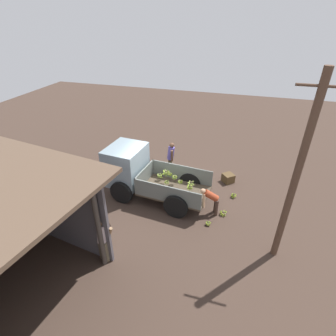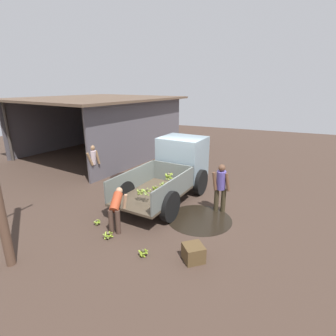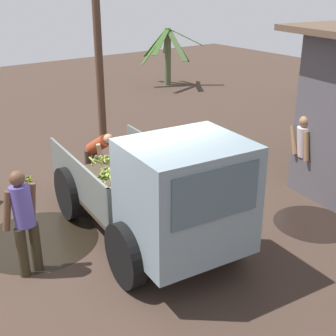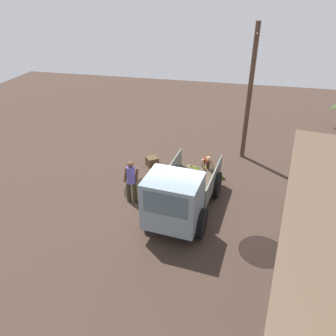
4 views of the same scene
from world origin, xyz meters
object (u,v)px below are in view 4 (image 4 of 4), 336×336
(person_bystander_near_shed, at_px, (295,211))
(banana_bunch_on_ground_1, at_px, (207,169))
(utility_pole, at_px, (249,94))
(person_worker_loading, at_px, (207,163))
(wooden_crate_0, at_px, (152,161))
(cargo_truck, at_px, (177,198))
(banana_bunch_on_ground_0, at_px, (179,162))
(banana_bunch_on_ground_2, at_px, (223,177))
(person_foreground_visitor, at_px, (131,180))

(person_bystander_near_shed, height_order, banana_bunch_on_ground_1, person_bystander_near_shed)
(utility_pole, relative_size, person_worker_loading, 5.00)
(person_bystander_near_shed, height_order, wooden_crate_0, person_bystander_near_shed)
(cargo_truck, relative_size, banana_bunch_on_ground_0, 18.04)
(cargo_truck, bearing_deg, banana_bunch_on_ground_2, 165.31)
(cargo_truck, relative_size, banana_bunch_on_ground_2, 21.06)
(cargo_truck, distance_m, wooden_crate_0, 4.43)
(cargo_truck, relative_size, person_worker_loading, 3.78)
(banana_bunch_on_ground_0, relative_size, banana_bunch_on_ground_1, 0.90)
(cargo_truck, distance_m, banana_bunch_on_ground_0, 4.41)
(cargo_truck, height_order, banana_bunch_on_ground_1, cargo_truck)
(banana_bunch_on_ground_2, distance_m, wooden_crate_0, 3.29)
(cargo_truck, bearing_deg, banana_bunch_on_ground_0, -163.73)
(person_foreground_visitor, bearing_deg, wooden_crate_0, -10.53)
(utility_pole, height_order, person_bystander_near_shed, utility_pole)
(banana_bunch_on_ground_2, bearing_deg, cargo_truck, -20.71)
(utility_pole, bearing_deg, person_foreground_visitor, -39.93)
(person_bystander_near_shed, height_order, banana_bunch_on_ground_0, person_bystander_near_shed)
(person_worker_loading, height_order, wooden_crate_0, person_worker_loading)
(utility_pole, relative_size, person_bystander_near_shed, 3.59)
(person_foreground_visitor, height_order, banana_bunch_on_ground_1, person_foreground_visitor)
(utility_pole, xyz_separation_m, wooden_crate_0, (1.90, -3.98, -2.86))
(person_bystander_near_shed, bearing_deg, banana_bunch_on_ground_0, -21.78)
(person_foreground_visitor, bearing_deg, banana_bunch_on_ground_2, -64.23)
(banana_bunch_on_ground_2, xyz_separation_m, wooden_crate_0, (-0.45, -3.26, 0.11))
(cargo_truck, relative_size, person_bystander_near_shed, 2.71)
(person_worker_loading, height_order, person_bystander_near_shed, person_bystander_near_shed)
(utility_pole, height_order, person_worker_loading, utility_pole)
(banana_bunch_on_ground_0, xyz_separation_m, wooden_crate_0, (0.35, -1.21, 0.09))
(banana_bunch_on_ground_1, bearing_deg, person_foreground_visitor, -40.85)
(banana_bunch_on_ground_2, bearing_deg, person_worker_loading, -86.76)
(person_foreground_visitor, relative_size, person_bystander_near_shed, 1.01)
(utility_pole, relative_size, banana_bunch_on_ground_1, 21.55)
(cargo_truck, height_order, wooden_crate_0, cargo_truck)
(banana_bunch_on_ground_1, xyz_separation_m, wooden_crate_0, (0.03, -2.50, 0.10))
(person_foreground_visitor, distance_m, wooden_crate_0, 2.94)
(banana_bunch_on_ground_2, bearing_deg, banana_bunch_on_ground_1, -122.52)
(wooden_crate_0, bearing_deg, banana_bunch_on_ground_0, 106.36)
(banana_bunch_on_ground_0, height_order, wooden_crate_0, wooden_crate_0)
(person_bystander_near_shed, relative_size, wooden_crate_0, 3.54)
(banana_bunch_on_ground_1, bearing_deg, cargo_truck, -7.81)
(person_worker_loading, bearing_deg, person_bystander_near_shed, 31.67)
(banana_bunch_on_ground_2, bearing_deg, person_bystander_near_shed, 39.66)
(person_foreground_visitor, xyz_separation_m, wooden_crate_0, (-2.85, -0.01, -0.73))
(banana_bunch_on_ground_0, bearing_deg, person_worker_loading, 57.77)
(utility_pole, height_order, banana_bunch_on_ground_2, utility_pole)
(wooden_crate_0, bearing_deg, banana_bunch_on_ground_1, 90.80)
(cargo_truck, distance_m, person_bystander_near_shed, 3.82)
(cargo_truck, distance_m, person_worker_loading, 3.45)
(person_worker_loading, height_order, banana_bunch_on_ground_0, person_worker_loading)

